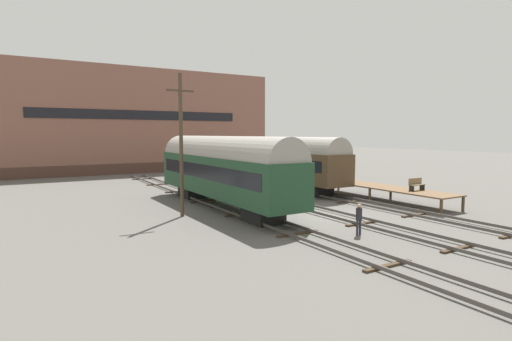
{
  "coord_description": "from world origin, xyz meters",
  "views": [
    {
      "loc": [
        -17.27,
        -19.61,
        5.31
      ],
      "look_at": [
        0.0,
        9.31,
        2.2
      ],
      "focal_mm": 28.0,
      "sensor_mm": 36.0,
      "label": 1
    }
  ],
  "objects_px": {
    "train_car_brown": "(281,159)",
    "utility_pole": "(181,143)",
    "person_worker": "(359,216)",
    "train_car_green": "(222,167)",
    "bench": "(416,184)"
  },
  "relations": [
    {
      "from": "person_worker",
      "to": "bench",
      "type": "bearing_deg",
      "value": 22.42
    },
    {
      "from": "bench",
      "to": "person_worker",
      "type": "relative_size",
      "value": 0.83
    },
    {
      "from": "train_car_brown",
      "to": "utility_pole",
      "type": "distance_m",
      "value": 15.54
    },
    {
      "from": "train_car_green",
      "to": "train_car_brown",
      "type": "bearing_deg",
      "value": 34.43
    },
    {
      "from": "train_car_brown",
      "to": "bench",
      "type": "relative_size",
      "value": 12.24
    },
    {
      "from": "bench",
      "to": "person_worker",
      "type": "bearing_deg",
      "value": -157.58
    },
    {
      "from": "train_car_brown",
      "to": "person_worker",
      "type": "xyz_separation_m",
      "value": [
        -6.93,
        -17.36,
        -1.85
      ]
    },
    {
      "from": "train_car_brown",
      "to": "utility_pole",
      "type": "xyz_separation_m",
      "value": [
        -13.17,
        -8.05,
        1.85
      ]
    },
    {
      "from": "train_car_green",
      "to": "person_worker",
      "type": "relative_size",
      "value": 10.19
    },
    {
      "from": "person_worker",
      "to": "utility_pole",
      "type": "xyz_separation_m",
      "value": [
        -6.24,
        9.31,
        3.7
      ]
    },
    {
      "from": "utility_pole",
      "to": "person_worker",
      "type": "bearing_deg",
      "value": -56.16
    },
    {
      "from": "bench",
      "to": "utility_pole",
      "type": "relative_size",
      "value": 0.15
    },
    {
      "from": "train_car_green",
      "to": "bench",
      "type": "bearing_deg",
      "value": -27.98
    },
    {
      "from": "train_car_brown",
      "to": "person_worker",
      "type": "distance_m",
      "value": 18.78
    },
    {
      "from": "bench",
      "to": "person_worker",
      "type": "xyz_separation_m",
      "value": [
        -9.91,
        -4.09,
        -0.62
      ]
    }
  ]
}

